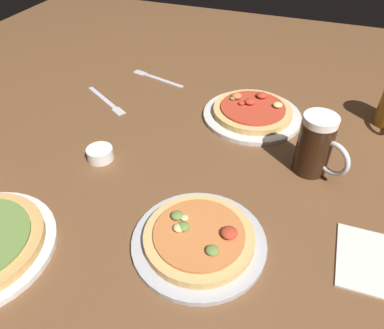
# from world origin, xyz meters

# --- Properties ---
(ground_plane) EXTENTS (2.40, 2.40, 0.03)m
(ground_plane) POSITION_xyz_m (0.00, 0.00, -0.01)
(ground_plane) COLOR brown
(pizza_plate_near) EXTENTS (0.26, 0.26, 0.05)m
(pizza_plate_near) POSITION_xyz_m (0.09, -0.20, 0.02)
(pizza_plate_near) COLOR #B2B2B7
(pizza_plate_near) RESTS_ON ground_plane
(pizza_plate_far) EXTENTS (0.28, 0.28, 0.05)m
(pizza_plate_far) POSITION_xyz_m (0.08, 0.29, 0.02)
(pizza_plate_far) COLOR silver
(pizza_plate_far) RESTS_ON ground_plane
(beer_mug_dark) EXTENTS (0.12, 0.10, 0.15)m
(beer_mug_dark) POSITION_xyz_m (0.27, 0.10, 0.07)
(beer_mug_dark) COLOR black
(beer_mug_dark) RESTS_ON ground_plane
(ramekin_butter) EXTENTS (0.07, 0.07, 0.03)m
(ramekin_butter) POSITION_xyz_m (-0.23, -0.04, 0.02)
(ramekin_butter) COLOR white
(ramekin_butter) RESTS_ON ground_plane
(napkin_folded) EXTENTS (0.12, 0.15, 0.01)m
(napkin_folded) POSITION_xyz_m (0.40, -0.13, 0.00)
(napkin_folded) COLOR silver
(napkin_folded) RESTS_ON ground_plane
(fork_left) EXTENTS (0.19, 0.12, 0.01)m
(fork_left) POSITION_xyz_m (-0.36, 0.22, 0.00)
(fork_left) COLOR silver
(fork_left) RESTS_ON ground_plane
(fork_spare) EXTENTS (0.21, 0.07, 0.01)m
(fork_spare) POSITION_xyz_m (-0.28, 0.41, 0.00)
(fork_spare) COLOR silver
(fork_spare) RESTS_ON ground_plane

